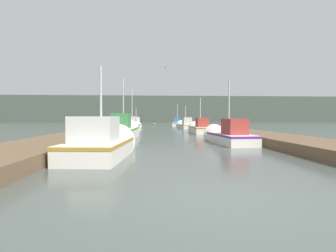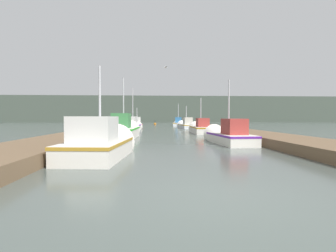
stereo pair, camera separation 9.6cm
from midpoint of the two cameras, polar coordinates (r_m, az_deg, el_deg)
ground_plane at (r=4.75m, az=10.89°, el=-15.31°), size 200.00×200.00×0.00m
dock_left at (r=20.88m, az=-15.86°, el=-1.39°), size 2.81×40.00×0.43m
dock_right at (r=21.49m, az=14.33°, el=-1.29°), size 2.81×40.00×0.43m
distant_shore_ridge at (r=76.15m, az=-2.93°, el=3.52°), size 120.00×16.00×6.99m
fishing_boat_0 at (r=9.69m, az=-14.18°, el=-3.75°), size 2.12×4.61×3.70m
fishing_boat_1 at (r=14.68m, az=12.53°, el=-2.03°), size 1.77×4.85×3.83m
fishing_boat_2 at (r=18.29m, az=-9.72°, el=-0.93°), size 2.02×5.45×4.57m
fishing_boat_3 at (r=23.60m, az=6.77°, el=-0.50°), size 1.61×5.61×3.51m
fishing_boat_4 at (r=28.42m, az=-7.84°, el=0.08°), size 1.78×5.39×4.83m
fishing_boat_5 at (r=33.62m, az=3.60°, el=0.19°), size 1.94×5.36×3.30m
fishing_boat_6 at (r=37.56m, az=-7.03°, el=0.44°), size 1.71×4.88×3.19m
fishing_boat_7 at (r=42.22m, az=1.98°, el=0.59°), size 2.12×5.92×4.04m
mooring_piling_0 at (r=16.35m, az=-14.55°, el=-1.36°), size 0.32×0.32×0.95m
mooring_piling_1 at (r=44.09m, az=3.03°, el=0.76°), size 0.27×0.27×0.96m
channel_buoy at (r=48.53m, az=-3.13°, el=0.45°), size 0.46×0.46×0.96m
seagull_lead at (r=22.92m, az=-0.75°, el=12.67°), size 0.30×0.56×0.12m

